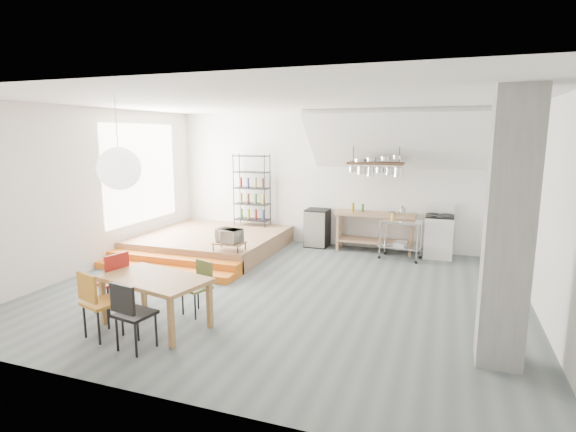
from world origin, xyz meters
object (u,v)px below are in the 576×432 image
at_px(stove, 439,236).
at_px(mini_fridge, 317,228).
at_px(rolling_cart, 401,234).
at_px(dining_table, 155,283).

bearing_deg(stove, mini_fridge, 179.10).
bearing_deg(rolling_cart, dining_table, -113.16).
relative_size(rolling_cart, mini_fridge, 1.01).
distance_m(stove, dining_table, 6.32).
bearing_deg(stove, rolling_cart, -149.43).
xyz_separation_m(dining_table, mini_fridge, (0.86, 5.21, -0.18)).
xyz_separation_m(dining_table, rolling_cart, (2.87, 4.71, -0.09)).
bearing_deg(mini_fridge, dining_table, -99.39).
relative_size(stove, mini_fridge, 1.29).
relative_size(stove, dining_table, 0.71).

